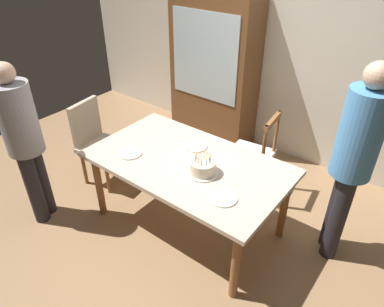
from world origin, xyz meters
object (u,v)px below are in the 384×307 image
Objects in this scene: birthday_cake at (203,167)px; plate_near_guest at (223,198)px; person_guest at (354,157)px; chair_upholstered at (96,139)px; china_cabinet at (214,72)px; plate_far_side at (196,146)px; chair_spindle_back at (252,156)px; person_celebrant at (24,138)px; dining_table at (188,168)px; plate_near_celebrant at (130,153)px.

birthday_cake is 1.27× the size of plate_near_guest.
birthday_cake is at bearing -149.35° from person_guest.
china_cabinet is (0.47, 1.59, 0.42)m from chair_upholstered.
birthday_cake is at bearing -57.77° from china_cabinet.
plate_far_side is 0.12× the size of person_guest.
person_guest is at bearing 12.72° from chair_upholstered.
chair_spindle_back is 1.73m from chair_upholstered.
person_celebrant reaches higher than birthday_cake.
chair_upholstered is 0.59× the size of person_celebrant.
plate_near_guest is 0.14× the size of person_celebrant.
plate_far_side is 0.78m from plate_near_guest.
china_cabinet is at bearing 122.23° from birthday_cake.
chair_spindle_back is at bearing 30.28° from chair_upholstered.
china_cabinet is (-0.81, 1.56, 0.28)m from dining_table.
person_celebrant reaches higher than plate_near_guest.
chair_spindle_back reaches higher than plate_near_celebrant.
person_guest reaches higher than chair_spindle_back.
plate_near_guest is (0.62, -0.47, 0.00)m from plate_far_side.
plate_near_guest is at bearing -23.51° from dining_table.
chair_upholstered is (-1.28, -0.03, -0.14)m from dining_table.
plate_near_celebrant is at bearing -154.61° from dining_table.
birthday_cake is at bearing 13.86° from plate_near_celebrant.
plate_near_guest is 1.16m from chair_spindle_back.
person_celebrant is at bearing -86.69° from chair_upholstered.
person_celebrant reaches higher than plate_near_celebrant.
person_guest is at bearing 23.77° from dining_table.
plate_far_side is at bearing 42.06° from person_celebrant.
chair_upholstered reaches higher than plate_near_guest.
plate_far_side is at bearing 143.28° from plate_near_guest.
plate_near_celebrant is at bearing -14.53° from chair_upholstered.
plate_near_celebrant is 1.03m from plate_near_guest.
dining_table is 1.11× the size of person_celebrant.
chair_spindle_back reaches higher than birthday_cake.
china_cabinet reaches higher than plate_near_guest.
dining_table is 1.78m from china_cabinet.
person_celebrant is (-0.75, -0.57, 0.16)m from plate_near_celebrant.
china_cabinet reaches higher than person_celebrant.
plate_near_guest is 0.23× the size of chair_spindle_back.
birthday_cake is 0.17× the size of person_celebrant.
person_guest is (2.45, 1.34, 0.10)m from person_celebrant.
person_guest reaches higher than birthday_cake.
plate_near_celebrant is 0.85m from chair_upholstered.
birthday_cake is 0.73m from plate_near_celebrant.
chair_spindle_back is (-0.00, 0.90, -0.35)m from birthday_cake.
dining_table is at bearing 32.97° from person_celebrant.
chair_upholstered is at bearing 178.79° from birthday_cake.
chair_upholstered reaches higher than plate_near_celebrant.
china_cabinet is at bearing 118.50° from plate_far_side.
dining_table is 0.26m from plate_far_side.
plate_far_side is (-0.30, 0.29, -0.05)m from birthday_cake.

